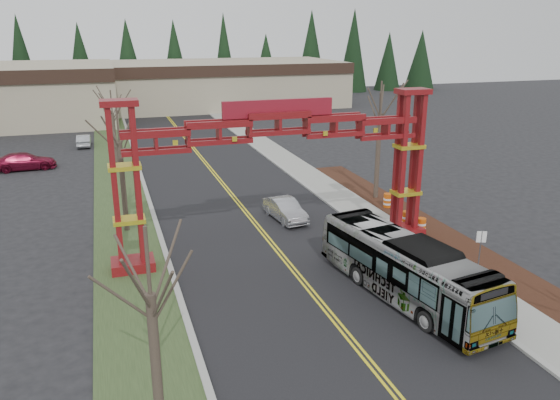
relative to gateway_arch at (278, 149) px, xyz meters
name	(u,v)px	position (x,y,z in m)	size (l,w,h in m)	color
road	(247,214)	(0.00, 7.00, -5.97)	(12.00, 110.00, 0.02)	black
lane_line_left	(245,214)	(-0.12, 7.00, -5.96)	(0.12, 100.00, 0.01)	yellow
lane_line_right	(249,213)	(0.12, 7.00, -5.96)	(0.12, 100.00, 0.01)	yellow
curb_right	(330,204)	(6.15, 7.00, -5.91)	(0.30, 110.00, 0.15)	#A5A5A0
sidewalk_right	(348,202)	(7.60, 7.00, -5.91)	(2.60, 110.00, 0.14)	gray
landscape_strip	(526,286)	(10.20, -8.00, -5.92)	(2.60, 50.00, 0.12)	black
grass_median	(126,226)	(-8.00, 7.00, -5.94)	(4.00, 110.00, 0.08)	#2F4221
curb_left	(156,222)	(-6.15, 7.00, -5.91)	(0.30, 110.00, 0.15)	#A5A5A0
gateway_arch	(278,149)	(0.00, 0.00, 0.00)	(18.20, 1.60, 8.90)	#650D0D
retail_building_east	(221,83)	(10.00, 61.95, -2.47)	(38.00, 20.30, 7.00)	tan
conifer_treeline	(152,62)	(0.25, 74.00, 0.50)	(116.10, 5.60, 13.00)	black
transit_bus	(405,268)	(3.94, -7.03, -4.48)	(2.52, 10.77, 3.00)	#A1A3A8
silver_sedan	(285,210)	(2.10, 5.06, -5.28)	(1.49, 4.26, 1.40)	#A5A8AD
parked_car_mid_a	(25,161)	(-15.83, 24.97, -5.22)	(2.13, 5.24, 1.52)	maroon
parked_car_far_a	(84,140)	(-11.00, 33.96, -5.34)	(1.37, 3.93, 1.29)	#B3B7BB
bare_tree_median_near	(150,295)	(-8.00, -13.54, -0.76)	(2.97, 2.97, 7.22)	#382D26
bare_tree_median_mid	(119,143)	(-8.00, 6.12, -0.38)	(3.17, 3.17, 7.73)	#382D26
bare_tree_median_far	(112,114)	(-8.00, 21.77, -0.91)	(3.07, 3.07, 7.13)	#382D26
bare_tree_right_far	(380,114)	(10.00, 7.42, 0.34)	(3.43, 3.43, 8.63)	#382D26
street_sign	(481,243)	(9.17, -5.65, -4.39)	(0.48, 0.21, 2.21)	#3F3F44
barrel_south	(421,226)	(9.20, -0.08, -5.46)	(0.56, 0.56, 1.04)	#CD4F0B
barrel_mid	(406,219)	(8.96, 1.27, -5.45)	(0.58, 0.58, 1.07)	#CD4F0B
barrel_north	(388,201)	(9.68, 5.03, -5.43)	(0.59, 0.59, 1.10)	#CD4F0B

